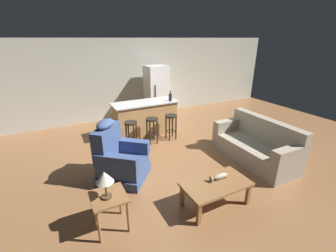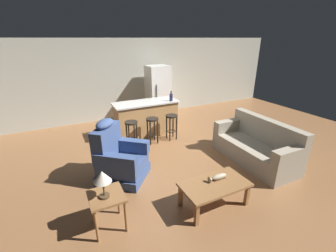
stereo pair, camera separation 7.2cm
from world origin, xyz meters
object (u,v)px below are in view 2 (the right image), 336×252
recliner_near_lamp (119,158)px  refrigerator (158,92)px  end_table (107,201)px  bottle_tall_green (171,97)px  couch (256,147)px  bar_stool_middle (152,126)px  bar_stool_left (132,130)px  table_lamp (102,178)px  kitchen_island (146,118)px  bar_stool_right (172,123)px  coffee_table (215,186)px  fish_figurine (218,177)px

recliner_near_lamp → refrigerator: size_ratio=0.68×
end_table → bottle_tall_green: (2.43, 2.76, 0.60)m
couch → bar_stool_middle: couch is taller
bar_stool_left → bottle_tall_green: bearing=17.2°
couch → table_lamp: size_ratio=4.66×
table_lamp → bar_stool_left: 2.67m
end_table → bar_stool_left: bar_stool_left is taller
table_lamp → refrigerator: refrigerator is taller
recliner_near_lamp → refrigerator: bearing=94.0°
kitchen_island → bar_stool_left: size_ratio=2.65×
refrigerator → bottle_tall_green: (-0.23, -1.42, 0.18)m
bar_stool_right → bar_stool_middle: bearing=180.0°
end_table → refrigerator: size_ratio=0.32×
end_table → table_lamp: (-0.03, -0.03, 0.41)m
coffee_table → recliner_near_lamp: 1.89m
couch → refrigerator: refrigerator is taller
kitchen_island → bar_stool_middle: size_ratio=2.65×
couch → bottle_tall_green: 2.59m
kitchen_island → bar_stool_middle: 0.63m
recliner_near_lamp → table_lamp: size_ratio=2.93×
couch → end_table: (-3.39, -0.46, 0.12)m
bar_stool_middle → fish_figurine: bearing=-88.5°
end_table → bar_stool_right: 3.25m
fish_figurine → bar_stool_right: bearing=79.3°
recliner_near_lamp → refrigerator: (2.19, 3.01, 0.46)m
kitchen_island → bottle_tall_green: (0.68, -0.22, 0.58)m
fish_figurine → couch: size_ratio=0.18×
table_lamp → refrigerator: bearing=57.4°
bottle_tall_green → bar_stool_left: bearing=-162.8°
bar_stool_right → refrigerator: bearing=77.0°
coffee_table → bar_stool_middle: 2.66m
bar_stool_left → refrigerator: bearing=49.8°
fish_figurine → recliner_near_lamp: 1.90m
coffee_table → refrigerator: 4.63m
bottle_tall_green → coffee_table: bearing=-104.4°
coffee_table → bar_stool_left: bearing=101.2°
fish_figurine → refrigerator: bearing=78.3°
end_table → kitchen_island: bearing=59.5°
coffee_table → bar_stool_left: bar_stool_left is taller
fish_figurine → bar_stool_right: bar_stool_right is taller
coffee_table → refrigerator: size_ratio=0.62×
fish_figurine → recliner_near_lamp: bearing=132.0°
coffee_table → end_table: size_ratio=1.96×
recliner_near_lamp → bar_stool_left: size_ratio=1.76×
couch → kitchen_island: kitchen_island is taller
bar_stool_left → recliner_near_lamp: bearing=-118.6°
bar_stool_right → refrigerator: refrigerator is taller
bar_stool_right → kitchen_island: bearing=127.5°
bar_stool_middle → refrigerator: size_ratio=0.39×
kitchen_island → bottle_tall_green: size_ratio=6.38×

